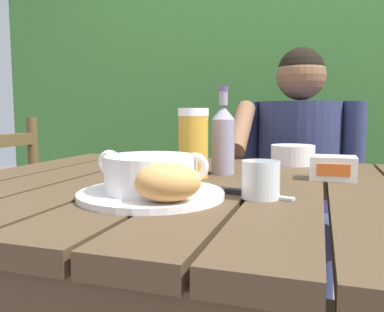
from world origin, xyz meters
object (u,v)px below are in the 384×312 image
object	(u,v)px
diner_bowl	(293,155)
bread_roll	(168,182)
person_eating	(297,173)
butter_tub	(333,168)
soup_bowl	(151,172)
water_glass_small	(261,180)
serving_plate	(151,194)
beer_glass	(193,143)
beer_bottle	(223,138)
chair_near_diner	(299,219)
table_knife	(243,193)

from	to	relation	value
diner_bowl	bread_roll	bearing A→B (deg)	-103.94
person_eating	butter_tub	distance (m)	0.61
bread_roll	butter_tub	size ratio (longest dim) A/B	1.31
soup_bowl	butter_tub	xyz separation A→B (m)	(0.33, 0.32, -0.02)
water_glass_small	serving_plate	bearing A→B (deg)	-164.44
beer_glass	beer_bottle	size ratio (longest dim) A/B	0.75
beer_glass	butter_tub	distance (m)	0.34
serving_plate	diner_bowl	xyz separation A→B (m)	(0.22, 0.57, 0.02)
chair_near_diner	diner_bowl	distance (m)	0.63
table_knife	beer_bottle	bearing A→B (deg)	112.12
serving_plate	diner_bowl	bearing A→B (deg)	68.65
chair_near_diner	table_knife	xyz separation A→B (m)	(-0.06, -1.03, 0.32)
person_eating	soup_bowl	size ratio (longest dim) A/B	5.29
serving_plate	soup_bowl	distance (m)	0.04
serving_plate	water_glass_small	bearing A→B (deg)	15.56
water_glass_small	beer_glass	bearing A→B (deg)	135.17
bread_roll	table_knife	size ratio (longest dim) A/B	0.84
serving_plate	bread_roll	distance (m)	0.10
diner_bowl	beer_bottle	bearing A→B (deg)	-122.97
bread_roll	diner_bowl	distance (m)	0.66
bread_roll	beer_bottle	xyz separation A→B (m)	(-0.00, 0.40, 0.05)
table_knife	water_glass_small	bearing A→B (deg)	-28.58
bread_roll	serving_plate	bearing A→B (deg)	130.60
chair_near_diner	person_eating	xyz separation A→B (m)	(-0.00, -0.20, 0.24)
serving_plate	butter_tub	world-z (taller)	butter_tub
bread_roll	water_glass_small	world-z (taller)	bread_roll
soup_bowl	butter_tub	distance (m)	0.46
person_eating	water_glass_small	size ratio (longest dim) A/B	16.70
serving_plate	butter_tub	xyz separation A→B (m)	(0.33, 0.32, 0.02)
person_eating	serving_plate	xyz separation A→B (m)	(-0.22, -0.90, 0.08)
serving_plate	water_glass_small	size ratio (longest dim) A/B	3.89
beer_bottle	diner_bowl	distance (m)	0.30
bread_roll	butter_tub	bearing A→B (deg)	55.45
chair_near_diner	bread_roll	bearing A→B (deg)	-97.73
beer_glass	table_knife	bearing A→B (deg)	-47.62
serving_plate	soup_bowl	size ratio (longest dim) A/B	1.23
person_eating	beer_glass	bearing A→B (deg)	-108.16
soup_bowl	butter_tub	bearing A→B (deg)	43.69
chair_near_diner	table_knife	world-z (taller)	chair_near_diner
table_knife	serving_plate	bearing A→B (deg)	-155.31
beer_bottle	butter_tub	bearing A→B (deg)	-0.83
chair_near_diner	beer_glass	distance (m)	0.97
water_glass_small	table_knife	bearing A→B (deg)	151.42
person_eating	diner_bowl	xyz separation A→B (m)	(0.00, -0.33, 0.11)
bread_roll	beer_bottle	bearing A→B (deg)	90.19
soup_bowl	beer_bottle	world-z (taller)	beer_bottle
beer_bottle	water_glass_small	xyz separation A→B (m)	(0.14, -0.27, -0.06)
diner_bowl	beer_glass	bearing A→B (deg)	-124.06
person_eating	table_knife	bearing A→B (deg)	-93.98
person_eating	bread_roll	world-z (taller)	person_eating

